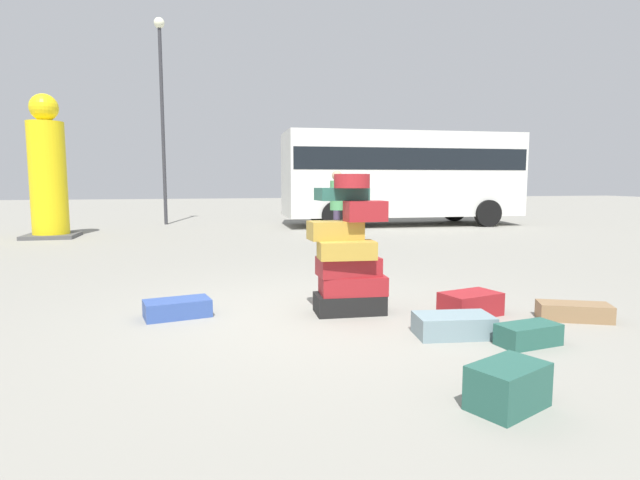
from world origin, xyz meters
TOP-DOWN VIEW (x-y plane):
  - ground_plane at (0.00, 0.00)m, footprint 80.00×80.00m
  - suitcase_tower at (0.35, 0.03)m, footprint 0.89×0.69m
  - suitcase_brown_left_side at (2.71, -0.82)m, footprint 0.82×0.60m
  - suitcase_teal_white_trunk at (0.71, -2.62)m, footprint 0.63×0.54m
  - suitcase_maroon_foreground_near at (1.69, -0.37)m, footprint 0.74×0.56m
  - suitcase_navy_right_side at (-1.59, 0.30)m, footprint 0.78×0.53m
  - suitcase_slate_upright_blue at (1.12, -1.06)m, footprint 0.79×0.51m
  - suitcase_teal_behind_tower at (1.67, -1.47)m, footprint 0.63×0.39m
  - person_bearded_onlooker at (1.61, 5.36)m, footprint 0.30×0.32m
  - yellow_dummy_statue at (-5.31, 9.49)m, footprint 1.30×1.30m
  - parked_bus at (5.46, 11.18)m, footprint 8.15×2.93m
  - lamp_post at (-2.57, 13.23)m, footprint 0.36×0.36m

SIDE VIEW (x-z plane):
  - ground_plane at x=0.00m, z-range 0.00..0.00m
  - suitcase_brown_left_side at x=2.71m, z-range 0.00..0.19m
  - suitcase_navy_right_side at x=-1.59m, z-range 0.00..0.20m
  - suitcase_teal_behind_tower at x=1.67m, z-range 0.00..0.20m
  - suitcase_slate_upright_blue at x=1.12m, z-range 0.00..0.22m
  - suitcase_maroon_foreground_near at x=1.69m, z-range 0.00..0.26m
  - suitcase_teal_white_trunk at x=0.71m, z-range 0.00..0.31m
  - suitcase_tower at x=0.35m, z-range -0.14..1.48m
  - person_bearded_onlooker at x=1.61m, z-range 0.18..1.94m
  - yellow_dummy_statue at x=-5.31m, z-range -0.22..3.60m
  - parked_bus at x=5.46m, z-range 0.26..3.41m
  - lamp_post at x=-2.57m, z-range 0.98..8.03m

